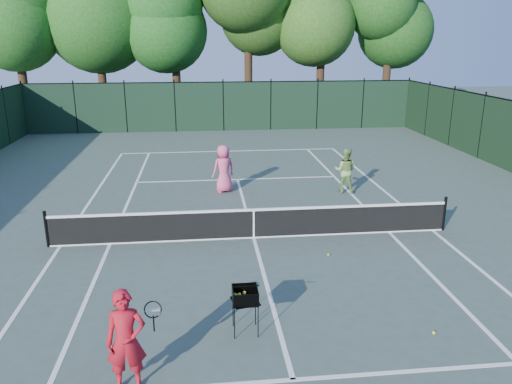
{
  "coord_description": "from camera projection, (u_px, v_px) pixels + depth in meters",
  "views": [
    {
      "loc": [
        -1.43,
        -13.5,
        5.59
      ],
      "look_at": [
        0.18,
        1.0,
        1.1
      ],
      "focal_mm": 35.0,
      "sensor_mm": 36.0,
      "label": 1
    }
  ],
  "objects": [
    {
      "name": "ball_hopper",
      "position": [
        245.0,
        296.0,
        9.72
      ],
      "size": [
        0.58,
        0.58,
        0.95
      ],
      "rotation": [
        0.0,
        0.0,
        0.19
      ],
      "color": "black",
      "rests_on": "ground"
    },
    {
      "name": "loose_ball_midcourt",
      "position": [
        328.0,
        255.0,
        13.41
      ],
      "size": [
        0.07,
        0.07,
        0.07
      ],
      "primitive_type": "sphere",
      "color": "#B5D22B",
      "rests_on": "ground"
    },
    {
      "name": "tree_2",
      "position": [
        173.0,
        5.0,
        32.73
      ],
      "size": [
        6.0,
        6.0,
        12.4
      ],
      "color": "black",
      "rests_on": "ground"
    },
    {
      "name": "service_line_far",
      "position": [
        237.0,
        179.0,
        20.7
      ],
      "size": [
        8.23,
        0.1,
        0.01
      ],
      "primitive_type": "cube",
      "color": "white",
      "rests_on": "ground"
    },
    {
      "name": "sideline_singles_left",
      "position": [
        110.0,
        244.0,
        14.18
      ],
      "size": [
        0.1,
        23.77,
        0.01
      ],
      "primitive_type": "cube",
      "color": "white",
      "rests_on": "ground"
    },
    {
      "name": "center_service_line",
      "position": [
        254.0,
        238.0,
        14.62
      ],
      "size": [
        0.1,
        12.8,
        0.01
      ],
      "primitive_type": "cube",
      "color": "white",
      "rests_on": "ground"
    },
    {
      "name": "coach",
      "position": [
        126.0,
        341.0,
        8.09
      ],
      "size": [
        0.91,
        0.69,
        1.79
      ],
      "rotation": [
        0.0,
        0.0,
        0.09
      ],
      "color": "red",
      "rests_on": "ground"
    },
    {
      "name": "sideline_doubles_right",
      "position": [
        432.0,
        230.0,
        15.19
      ],
      "size": [
        0.1,
        23.77,
        0.01
      ],
      "primitive_type": "cube",
      "color": "white",
      "rests_on": "ground"
    },
    {
      "name": "sideline_singles_right",
      "position": [
        389.0,
        232.0,
        15.05
      ],
      "size": [
        0.1,
        23.77,
        0.01
      ],
      "primitive_type": "cube",
      "color": "white",
      "rests_on": "ground"
    },
    {
      "name": "tree_5",
      "position": [
        392.0,
        7.0,
        34.6
      ],
      "size": [
        5.8,
        5.8,
        12.23
      ],
      "color": "black",
      "rests_on": "ground"
    },
    {
      "name": "service_line_near",
      "position": [
        293.0,
        380.0,
        8.54
      ],
      "size": [
        8.23,
        0.1,
        0.01
      ],
      "primitive_type": "cube",
      "color": "white",
      "rests_on": "ground"
    },
    {
      "name": "tennis_net",
      "position": [
        254.0,
        223.0,
        14.48
      ],
      "size": [
        11.69,
        0.09,
        1.06
      ],
      "color": "black",
      "rests_on": "ground"
    },
    {
      "name": "ground",
      "position": [
        254.0,
        238.0,
        14.62
      ],
      "size": [
        90.0,
        90.0,
        0.0
      ],
      "primitive_type": "plane",
      "color": "#414F46",
      "rests_on": "ground"
    },
    {
      "name": "baseline_far",
      "position": [
        230.0,
        151.0,
        25.91
      ],
      "size": [
        10.97,
        0.1,
        0.01
      ],
      "primitive_type": "cube",
      "color": "white",
      "rests_on": "ground"
    },
    {
      "name": "player_pink",
      "position": [
        224.0,
        169.0,
        18.78
      ],
      "size": [
        1.04,
        0.89,
        1.81
      ],
      "rotation": [
        0.0,
        0.0,
        3.58
      ],
      "color": "#E9527F",
      "rests_on": "ground"
    },
    {
      "name": "loose_ball_near_cart",
      "position": [
        434.0,
        333.0,
        9.85
      ],
      "size": [
        0.07,
        0.07,
        0.07
      ],
      "primitive_type": "sphere",
      "color": "yellow",
      "rests_on": "ground"
    },
    {
      "name": "sideline_doubles_left",
      "position": [
        60.0,
        246.0,
        14.04
      ],
      "size": [
        0.1,
        23.77,
        0.01
      ],
      "primitive_type": "cube",
      "color": "white",
      "rests_on": "ground"
    },
    {
      "name": "fence_far",
      "position": [
        223.0,
        107.0,
        31.27
      ],
      "size": [
        24.0,
        0.05,
        3.0
      ],
      "primitive_type": "cube",
      "color": "black",
      "rests_on": "ground"
    },
    {
      "name": "player_green",
      "position": [
        345.0,
        171.0,
        18.75
      ],
      "size": [
        1.0,
        0.89,
        1.69
      ],
      "rotation": [
        0.0,
        0.0,
        2.77
      ],
      "color": "#80AC56",
      "rests_on": "ground"
    }
  ]
}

